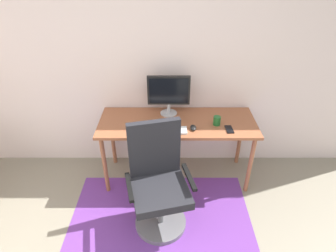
# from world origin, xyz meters

# --- Properties ---
(wall_back) EXTENTS (6.00, 0.10, 2.60)m
(wall_back) POSITION_xyz_m (0.00, 2.20, 1.30)
(wall_back) COLOR silver
(wall_back) RESTS_ON ground
(area_rug) EXTENTS (1.77, 1.11, 0.01)m
(area_rug) POSITION_xyz_m (0.21, 1.22, 0.00)
(area_rug) COLOR #69358E
(area_rug) RESTS_ON ground
(desk) EXTENTS (1.63, 0.61, 0.74)m
(desk) POSITION_xyz_m (0.38, 1.82, 0.67)
(desk) COLOR #975536
(desk) RESTS_ON ground
(monitor) EXTENTS (0.44, 0.18, 0.44)m
(monitor) POSITION_xyz_m (0.29, 1.99, 1.00)
(monitor) COLOR #B2B2B7
(monitor) RESTS_ON desk
(keyboard) EXTENTS (0.43, 0.13, 0.02)m
(keyboard) POSITION_xyz_m (0.25, 1.64, 0.75)
(keyboard) COLOR white
(keyboard) RESTS_ON desk
(computer_mouse) EXTENTS (0.06, 0.10, 0.03)m
(computer_mouse) POSITION_xyz_m (0.53, 1.68, 0.76)
(computer_mouse) COLOR black
(computer_mouse) RESTS_ON desk
(coffee_cup) EXTENTS (0.07, 0.07, 0.09)m
(coffee_cup) POSITION_xyz_m (0.78, 1.76, 0.79)
(coffee_cup) COLOR #1C5B26
(coffee_cup) RESTS_ON desk
(cell_phone) EXTENTS (0.08, 0.14, 0.01)m
(cell_phone) POSITION_xyz_m (0.89, 1.66, 0.75)
(cell_phone) COLOR black
(cell_phone) RESTS_ON desk
(office_chair) EXTENTS (0.64, 0.59, 1.04)m
(office_chair) POSITION_xyz_m (0.19, 1.19, 0.44)
(office_chair) COLOR slate
(office_chair) RESTS_ON ground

